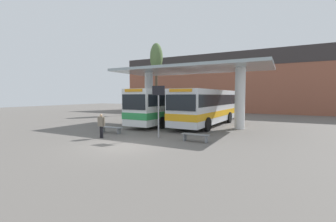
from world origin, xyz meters
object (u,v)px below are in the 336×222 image
Objects in this scene: info_sign_platform at (158,101)px; pedestrian_waiting at (101,123)px; transit_bus_left_bay at (170,105)px; poplar_tree_behind_left at (156,60)px; transit_bus_center_bay at (207,106)px; waiting_bench_near_pillar at (111,128)px; waiting_bench_mid_platform at (195,136)px.

info_sign_platform reaches higher than pedestrian_waiting.
transit_bus_left_bay is at bearing 111.75° from info_sign_platform.
transit_bus_center_bay is at bearing -40.50° from poplar_tree_behind_left.
waiting_bench_mid_platform is at bearing -0.00° from waiting_bench_near_pillar.
poplar_tree_behind_left reaches higher than transit_bus_center_bay.
info_sign_platform is (4.07, -0.00, 2.04)m from waiting_bench_near_pillar.
transit_bus_left_bay is 6.83× the size of waiting_bench_mid_platform.
info_sign_platform reaches higher than transit_bus_center_bay.
transit_bus_center_bay is at bearing 56.68° from waiting_bench_near_pillar.
poplar_tree_behind_left reaches higher than transit_bus_left_bay.
transit_bus_left_bay is 7.94m from info_sign_platform.
transit_bus_left_bay is at bearing 87.05° from pedestrian_waiting.
poplar_tree_behind_left is at bearing -50.53° from transit_bus_left_bay.
waiting_bench_near_pillar is 4.56m from info_sign_platform.
waiting_bench_near_pillar is at bearing 59.14° from transit_bus_center_bay.
info_sign_platform is (2.93, -7.35, 0.56)m from transit_bus_left_bay.
transit_bus_left_bay is 13.49m from poplar_tree_behind_left.
info_sign_platform is (-0.84, -7.48, 0.56)m from transit_bus_center_bay.
transit_bus_left_bay is 5.92× the size of waiting_bench_near_pillar.
poplar_tree_behind_left reaches higher than waiting_bench_mid_platform.
waiting_bench_near_pillar is 2.00m from pedestrian_waiting.
pedestrian_waiting is at bearing -65.99° from waiting_bench_near_pillar.
waiting_bench_near_pillar is at bearing 83.53° from transit_bus_left_bay.
info_sign_platform is at bearing -179.99° from waiting_bench_mid_platform.
waiting_bench_mid_platform is 22.50m from poplar_tree_behind_left.
poplar_tree_behind_left is (-12.69, 16.85, 7.82)m from waiting_bench_mid_platform.
transit_bus_center_bay is at bearing 83.56° from info_sign_platform.
waiting_bench_mid_platform is 0.16× the size of poplar_tree_behind_left.
transit_bus_left_bay is 1.10× the size of poplar_tree_behind_left.
transit_bus_left_bay reaches higher than waiting_bench_mid_platform.
waiting_bench_mid_platform is at bearing 15.88° from pedestrian_waiting.
waiting_bench_near_pillar is 0.19× the size of poplar_tree_behind_left.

